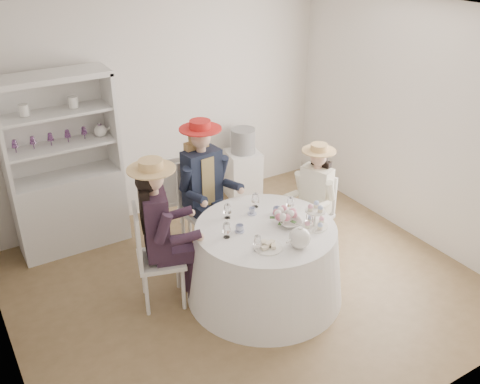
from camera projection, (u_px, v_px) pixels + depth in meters
ground at (245, 285)px, 5.57m from camera, size 4.50×4.50×0.00m
ceiling at (246, 16)px, 4.32m from camera, size 4.50×4.50×0.00m
wall_back at (158, 108)px, 6.46m from camera, size 4.50×0.00×4.50m
wall_front at (410, 279)px, 3.43m from camera, size 4.50×0.00×4.50m
wall_right at (416, 124)px, 5.99m from camera, size 0.00×4.50×4.50m
tea_table at (265, 261)px, 5.27m from camera, size 1.56×1.56×0.78m
hutch at (68, 189)px, 5.96m from camera, size 1.25×0.59×2.02m
side_table at (243, 174)px, 7.19m from camera, size 0.49×0.49×0.65m
hatbox at (243, 141)px, 6.96m from camera, size 0.38×0.38×0.32m
guest_left at (159, 226)px, 4.95m from camera, size 0.63×0.58×1.54m
guest_mid at (203, 181)px, 5.74m from camera, size 0.58×0.60×1.57m
guest_right at (315, 192)px, 5.85m from camera, size 0.53×0.49×1.29m
spare_chair at (171, 194)px, 6.17m from camera, size 0.50×0.50×1.06m
teacup_a at (240, 229)px, 5.01m from camera, size 0.09×0.09×0.06m
teacup_b at (252, 211)px, 5.30m from camera, size 0.08×0.08×0.06m
teacup_c at (277, 211)px, 5.30m from camera, size 0.11×0.11×0.07m
flower_bowl at (290, 224)px, 5.10m from camera, size 0.27×0.27×0.05m
flower_arrangement at (284, 214)px, 5.13m from camera, size 0.19×0.19×0.07m
table_teapot at (300, 238)px, 4.76m from camera, size 0.28×0.20×0.21m
sandwich_plate at (268, 247)px, 4.77m from camera, size 0.26×0.26×0.06m
cupcake_stand at (315, 218)px, 5.06m from camera, size 0.26×0.26×0.24m
stemware_set at (266, 220)px, 5.06m from camera, size 0.87×0.88×0.15m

